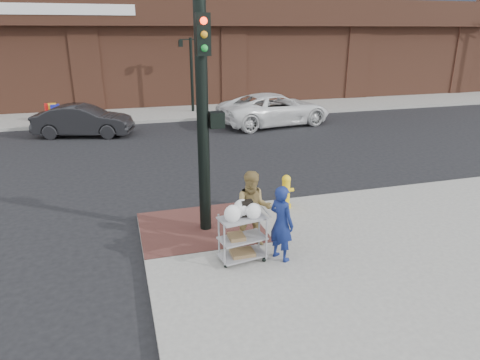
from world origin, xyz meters
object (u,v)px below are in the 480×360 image
object	(u,v)px
woman_blue	(281,223)
traffic_signal_pole	(204,115)
sedan_dark	(83,121)
minivan_white	(275,109)
utility_cart	(242,234)
pedestrian_tan	(253,209)
lamp_post	(191,67)
fire_hydrant	(286,191)

from	to	relation	value
woman_blue	traffic_signal_pole	bearing A→B (deg)	5.93
sedan_dark	minivan_white	size ratio (longest dim) A/B	0.75
minivan_white	sedan_dark	bearing A→B (deg)	80.07
sedan_dark	utility_cart	xyz separation A→B (m)	(3.59, -12.83, 0.02)
woman_blue	minivan_white	distance (m)	13.68
pedestrian_tan	woman_blue	bearing A→B (deg)	-49.60
utility_cart	lamp_post	bearing A→B (deg)	82.90
woman_blue	pedestrian_tan	size ratio (longest dim) A/B	0.94
traffic_signal_pole	woman_blue	size ratio (longest dim) A/B	3.20
woman_blue	sedan_dark	xyz separation A→B (m)	(-4.35, 12.98, -0.23)
lamp_post	pedestrian_tan	distance (m)	16.45
lamp_post	woman_blue	size ratio (longest dim) A/B	2.56
pedestrian_tan	lamp_post	bearing A→B (deg)	98.03
traffic_signal_pole	fire_hydrant	bearing A→B (deg)	16.82
fire_hydrant	sedan_dark	bearing A→B (deg)	117.37
lamp_post	minivan_white	bearing A→B (deg)	-50.72
traffic_signal_pole	sedan_dark	distance (m)	11.86
lamp_post	pedestrian_tan	size ratio (longest dim) A/B	2.42
woman_blue	utility_cart	xyz separation A→B (m)	(-0.76, 0.15, -0.21)
woman_blue	utility_cart	bearing A→B (deg)	51.85
sedan_dark	utility_cart	world-z (taller)	utility_cart
woman_blue	pedestrian_tan	distance (m)	0.80
lamp_post	woman_blue	world-z (taller)	lamp_post
lamp_post	fire_hydrant	xyz separation A→B (m)	(-0.23, -14.55, -2.02)
pedestrian_tan	sedan_dark	bearing A→B (deg)	122.01
fire_hydrant	pedestrian_tan	bearing A→B (deg)	-130.11
minivan_white	fire_hydrant	size ratio (longest dim) A/B	6.41
traffic_signal_pole	sedan_dark	size ratio (longest dim) A/B	1.18
pedestrian_tan	minivan_white	xyz separation A→B (m)	(5.09, 12.12, -0.19)
sedan_dark	lamp_post	bearing A→B (deg)	-40.36
woman_blue	pedestrian_tan	xyz separation A→B (m)	(-0.35, 0.71, 0.05)
traffic_signal_pole	fire_hydrant	xyz separation A→B (m)	(2.24, 0.68, -2.23)
traffic_signal_pole	woman_blue	distance (m)	2.83
sedan_dark	minivan_white	distance (m)	9.09
minivan_white	utility_cart	xyz separation A→B (m)	(-5.50, -12.68, -0.07)
pedestrian_tan	minivan_white	size ratio (longest dim) A/B	0.29
lamp_post	traffic_signal_pole	xyz separation A→B (m)	(-2.48, -15.23, 0.21)
lamp_post	traffic_signal_pole	distance (m)	15.43
traffic_signal_pole	pedestrian_tan	world-z (taller)	traffic_signal_pole
traffic_signal_pole	fire_hydrant	size ratio (longest dim) A/B	5.63
woman_blue	fire_hydrant	xyz separation A→B (m)	(1.10, 2.44, -0.33)
lamp_post	pedestrian_tan	xyz separation A→B (m)	(-1.69, -16.28, -1.64)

